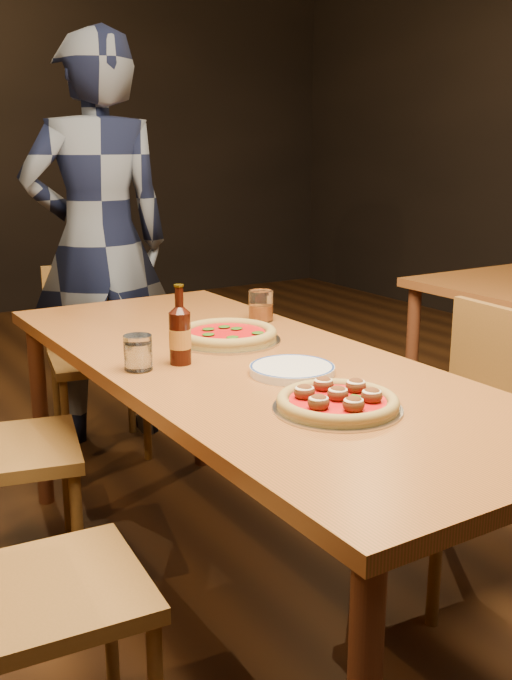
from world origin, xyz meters
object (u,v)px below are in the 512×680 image
chair_main_e (447,446)px  beer_bottle (180,336)px  chair_main_nw (50,588)px  pizza_meatball (338,401)px  chair_main_sw (7,448)px  chair_end (98,359)px  water_glass (138,353)px  plate_stack (292,370)px  amber_glass (261,306)px  table_main (247,384)px  pizza_margherita (227,335)px  diner (99,243)px

chair_main_e → beer_bottle: size_ratio=4.11×
chair_main_nw → pizza_meatball: chair_main_nw is taller
chair_main_sw → chair_end: size_ratio=1.05×
chair_main_e → chair_main_sw: bearing=-116.8°
beer_bottle → water_glass: beer_bottle is taller
plate_stack → amber_glass: bearing=65.2°
chair_main_e → chair_end: (-0.53, 1.56, -0.02)m
chair_main_e → beer_bottle: 0.89m
chair_main_e → water_glass: bearing=-106.1°
chair_main_nw → beer_bottle: (0.52, 0.39, 0.40)m
chair_main_nw → chair_end: 1.79m
chair_main_e → table_main: bearing=-109.4°
pizza_meatball → amber_glass: size_ratio=2.86×
pizza_meatball → amber_glass: bearing=68.6°
pizza_margherita → chair_main_nw: bearing=-144.5°
plate_stack → beer_bottle: size_ratio=1.04×
chair_main_sw → amber_glass: size_ratio=8.53×
pizza_margherita → amber_glass: bearing=37.3°
pizza_meatball → pizza_margherita: bearing=81.9°
pizza_meatball → diner: bearing=85.2°
beer_bottle → water_glass: size_ratio=2.27×
chair_main_nw → chair_main_e: 1.26m
chair_main_nw → diner: diner is taller
diner → water_glass: bearing=81.1°
water_glass → chair_main_sw: bearing=127.2°
chair_main_e → pizza_margherita: bearing=-128.0°
chair_main_e → plate_stack: bearing=-93.3°
chair_main_e → diner: diner is taller
chair_end → amber_glass: bearing=-62.1°
chair_main_e → water_glass: 0.99m
beer_bottle → chair_main_sw: bearing=136.9°
chair_end → water_glass: 1.33m
diner → chair_end: bearing=68.9°
amber_glass → pizza_margherita: bearing=-142.7°
amber_glass → diner: diner is taller
chair_main_e → amber_glass: 0.78m
plate_stack → beer_bottle: 0.33m
chair_main_sw → pizza_meatball: size_ratio=2.98×
chair_end → plate_stack: bearing=-78.4°
diner → chair_main_sw: bearing=63.6°
chair_end → pizza_margherita: (0.03, -1.10, 0.34)m
pizza_meatball → plate_stack: 0.30m
chair_main_nw → water_glass: 0.67m
pizza_margherita → diner: size_ratio=0.18×
chair_end → table_main: bearing=-79.8°
chair_main_e → pizza_margherita: size_ratio=2.71×
diner → chair_main_e: bearing=112.0°
table_main → chair_main_sw: chair_main_sw is taller
chair_main_nw → chair_end: size_ratio=0.99×
water_glass → chair_main_nw: bearing=-134.6°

